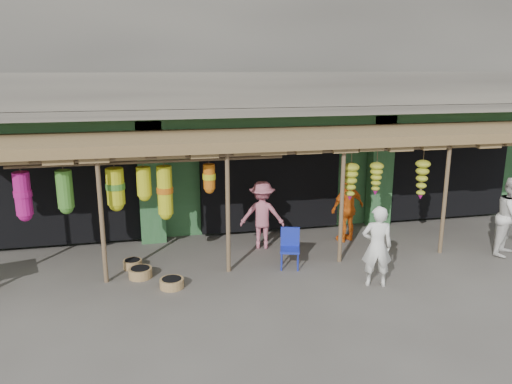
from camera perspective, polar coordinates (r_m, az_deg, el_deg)
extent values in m
plane|color=#514C47|center=(11.24, 4.33, -7.95)|extent=(80.00, 80.00, 0.00)
cube|color=gray|center=(15.28, -0.99, 17.07)|extent=(16.00, 6.00, 4.00)
cube|color=#2D6033|center=(15.65, -1.05, 4.13)|extent=(16.00, 5.70, 3.00)
cube|color=gray|center=(12.05, 2.31, 9.27)|extent=(16.00, 0.90, 0.22)
cube|color=gray|center=(11.63, 2.85, 11.56)|extent=(16.00, 0.10, 0.80)
cube|color=#2D6033|center=(12.46, 1.82, 7.83)|extent=(16.00, 0.35, 0.35)
cube|color=yellow|center=(12.16, -21.70, 6.20)|extent=(1.70, 0.06, 0.55)
cube|color=#B21414|center=(12.12, -21.73, 6.18)|extent=(1.30, 0.02, 0.30)
cube|color=black|center=(13.40, -20.51, 0.87)|extent=(3.60, 2.00, 2.50)
cube|color=black|center=(13.62, 0.78, 1.98)|extent=(3.60, 2.00, 2.50)
cube|color=black|center=(15.53, 19.05, 2.72)|extent=(3.60, 2.00, 2.50)
cube|color=#2D6033|center=(12.30, -11.89, 1.06)|extent=(0.60, 0.35, 3.00)
cube|color=#2D6033|center=(13.73, 14.01, 2.29)|extent=(0.60, 0.35, 3.00)
cylinder|color=brown|center=(10.22, -17.22, -3.12)|extent=(0.09, 0.09, 2.60)
cylinder|color=brown|center=(10.30, -3.23, -2.35)|extent=(0.09, 0.09, 2.60)
cylinder|color=brown|center=(10.97, 9.77, -1.51)|extent=(0.09, 0.09, 2.60)
cylinder|color=brown|center=(12.12, 20.77, -0.74)|extent=(0.09, 0.09, 2.60)
cylinder|color=brown|center=(10.30, 3.57, 4.50)|extent=(12.90, 0.08, 0.08)
cylinder|color=brown|center=(10.32, -11.94, 3.39)|extent=(5.50, 0.06, 0.06)
cube|color=brown|center=(11.38, 3.26, 6.34)|extent=(14.00, 2.70, 0.22)
cylinder|color=#1A29AA|center=(10.69, 2.93, -8.01)|extent=(0.03, 0.03, 0.39)
cylinder|color=#1A29AA|center=(10.69, 4.81, -8.04)|extent=(0.03, 0.03, 0.39)
cylinder|color=#1A29AA|center=(11.01, 2.97, -7.32)|extent=(0.03, 0.03, 0.39)
cylinder|color=#1A29AA|center=(11.01, 4.80, -7.36)|extent=(0.03, 0.03, 0.39)
cube|color=#1A29AA|center=(10.77, 3.89, -6.63)|extent=(0.51, 0.51, 0.05)
cube|color=#1A29AA|center=(10.87, 3.92, -5.12)|extent=(0.40, 0.15, 0.44)
cylinder|color=olive|center=(10.66, -13.07, -8.99)|extent=(0.51, 0.51, 0.20)
cylinder|color=olive|center=(10.08, -9.60, -10.24)|extent=(0.53, 0.53, 0.18)
cylinder|color=#A5814D|center=(11.17, -13.92, -7.99)|extent=(0.49, 0.49, 0.18)
imported|color=white|center=(10.07, 13.66, -6.05)|extent=(0.68, 0.54, 1.63)
imported|color=white|center=(12.75, 27.21, -2.51)|extent=(1.12, 1.07, 1.82)
imported|color=orange|center=(12.47, 10.42, -1.82)|extent=(1.07, 0.72, 1.68)
imported|color=#C4687A|center=(11.81, 0.71, -2.62)|extent=(1.17, 0.85, 1.62)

